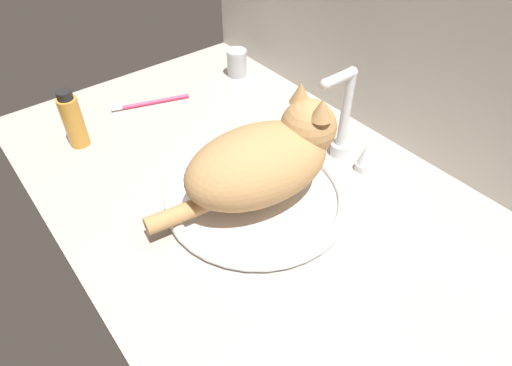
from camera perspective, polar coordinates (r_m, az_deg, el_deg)
name	(u,v)px	position (r cm, az deg, el deg)	size (l,w,h in cm)	color
countertop	(260,203)	(85.71, 0.50, -2.71)	(123.12, 70.12, 3.00)	#ADA399
backsplash_wall	(397,60)	(97.29, 18.04, 15.14)	(123.12, 2.40, 41.48)	beige
sink_basin	(256,194)	(83.93, 0.00, -1.50)	(35.73, 35.73, 2.35)	white
faucet	(340,124)	(92.02, 10.97, 7.58)	(17.42, 10.22, 20.75)	silver
cat	(267,157)	(79.20, 1.41, 3.49)	(21.23, 38.83, 18.15)	tan
metal_jar	(237,63)	(123.08, -2.54, 15.54)	(5.46, 5.46, 7.21)	#B2B5BA
amber_bottle	(73,120)	(102.13, -22.97, 7.62)	(4.32, 4.32, 13.43)	gold
toothbrush	(149,103)	(114.16, -13.91, 10.23)	(7.19, 18.78, 1.70)	#D83359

